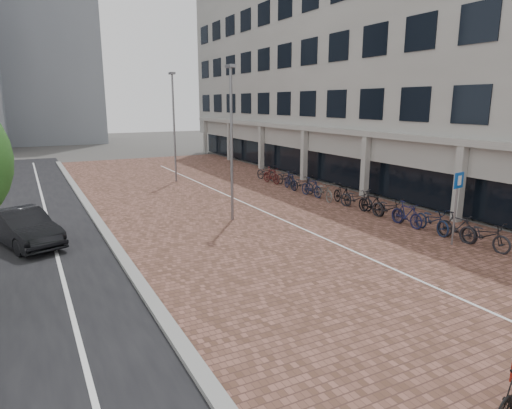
{
  "coord_description": "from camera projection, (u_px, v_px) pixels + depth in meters",
  "views": [
    {
      "loc": [
        -7.65,
        -8.68,
        5.1
      ],
      "look_at": [
        0.0,
        6.0,
        1.3
      ],
      "focal_mm": 31.36,
      "sensor_mm": 36.0,
      "label": 1
    }
  ],
  "objects": [
    {
      "name": "lamp_near",
      "position": [
        232.0,
        146.0,
        19.0
      ],
      "size": [
        0.12,
        0.12,
        6.54
      ],
      "primitive_type": "cylinder",
      "color": "slate",
      "rests_on": "ground"
    },
    {
      "name": "lamp_far",
      "position": [
        174.0,
        129.0,
        28.58
      ],
      "size": [
        0.12,
        0.12,
        6.86
      ],
      "primitive_type": "cylinder",
      "color": "slate",
      "rests_on": "ground"
    },
    {
      "name": "ground",
      "position": [
        358.0,
        295.0,
        12.09
      ],
      "size": [
        140.0,
        140.0,
        0.0
      ],
      "primitive_type": "plane",
      "color": "#474442",
      "rests_on": "ground"
    },
    {
      "name": "bike_row",
      "position": [
        341.0,
        194.0,
        22.7
      ],
      "size": [
        1.37,
        18.13,
        1.05
      ],
      "color": "black",
      "rests_on": "ground"
    },
    {
      "name": "office_building",
      "position": [
        359.0,
        51.0,
        29.87
      ],
      "size": [
        8.4,
        40.0,
        15.0
      ],
      "color": "#AAAAA4",
      "rests_on": "ground"
    },
    {
      "name": "curb",
      "position": [
        95.0,
        216.0,
        20.15
      ],
      "size": [
        0.35,
        42.0,
        0.14
      ],
      "primitive_type": "cube",
      "color": "gray",
      "rests_on": "ground"
    },
    {
      "name": "lane_line",
      "position": [
        49.0,
        223.0,
        19.31
      ],
      "size": [
        0.12,
        44.0,
        0.0
      ],
      "primitive_type": "cube",
      "color": "white",
      "rests_on": "street_asphalt"
    },
    {
      "name": "parking_sign",
      "position": [
        457.0,
        196.0,
        15.87
      ],
      "size": [
        0.56,
        0.14,
        2.69
      ],
      "rotation": [
        0.0,
        0.0,
        0.19
      ],
      "color": "slate",
      "rests_on": "ground"
    },
    {
      "name": "car_dark",
      "position": [
        23.0,
        228.0,
        16.16
      ],
      "size": [
        2.75,
        4.3,
        1.34
      ],
      "primitive_type": "imported",
      "rotation": [
        0.0,
        0.0,
        0.36
      ],
      "color": "black",
      "rests_on": "ground"
    },
    {
      "name": "plaza_brick",
      "position": [
        237.0,
        202.0,
        23.36
      ],
      "size": [
        14.5,
        42.0,
        0.04
      ],
      "primitive_type": "cube",
      "color": "brown",
      "rests_on": "ground"
    },
    {
      "name": "parking_line",
      "position": [
        240.0,
        201.0,
        23.45
      ],
      "size": [
        0.1,
        30.0,
        0.0
      ],
      "primitive_type": "cube",
      "color": "white",
      "rests_on": "plaza_brick"
    }
  ]
}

